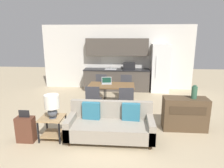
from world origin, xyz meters
TOP-DOWN VIEW (x-y plane):
  - ground_plane at (0.00, 0.00)m, footprint 20.00×20.00m
  - wall_back at (-0.00, 4.63)m, footprint 6.40×0.07m
  - kitchen_counter at (0.01, 4.33)m, footprint 2.72×0.65m
  - refrigerator at (1.77, 4.24)m, footprint 0.72×0.71m
  - dining_table at (-0.04, 2.20)m, footprint 1.44×0.81m
  - couch at (0.10, 0.22)m, footprint 1.90×0.80m
  - side_table at (-1.20, 0.10)m, footprint 0.51×0.51m
  - table_lamp at (-1.16, 0.06)m, footprint 0.32×0.32m
  - credenza at (1.88, 0.81)m, footprint 1.06×0.44m
  - vase at (2.05, 0.79)m, footprint 0.13×0.13m
  - dining_chair_far_right at (0.42, 3.00)m, footprint 0.43×0.43m
  - dining_chair_near_left at (-0.50, 1.47)m, footprint 0.42×0.42m
  - dining_chair_far_left at (-0.50, 3.00)m, footprint 0.44×0.44m
  - dining_chair_near_right at (0.42, 1.41)m, footprint 0.46×0.46m
  - laptop at (-0.22, 2.36)m, footprint 0.35×0.29m
  - suitcase at (-1.73, -0.08)m, footprint 0.38×0.22m

SIDE VIEW (x-z plane):
  - ground_plane at x=0.00m, z-range 0.00..0.00m
  - suitcase at x=-1.73m, z-range -0.07..0.66m
  - couch at x=0.10m, z-range -0.08..0.73m
  - side_table at x=-1.20m, z-range 0.09..0.60m
  - credenza at x=1.88m, z-range 0.00..0.81m
  - dining_chair_far_right at x=0.42m, z-range 0.06..0.96m
  - dining_chair_near_left at x=-0.50m, z-range 0.06..0.96m
  - dining_chair_far_left at x=-0.50m, z-range 0.06..0.96m
  - dining_chair_near_right at x=0.42m, z-range 0.06..0.96m
  - dining_table at x=-0.04m, z-range 0.31..1.06m
  - laptop at x=-0.22m, z-range 0.70..0.90m
  - table_lamp at x=-1.16m, z-range 0.56..1.10m
  - kitchen_counter at x=0.01m, z-range -0.23..1.92m
  - vase at x=2.05m, z-range 0.80..1.12m
  - refrigerator at x=1.77m, z-range 0.00..1.93m
  - wall_back at x=0.00m, z-range 0.00..2.70m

